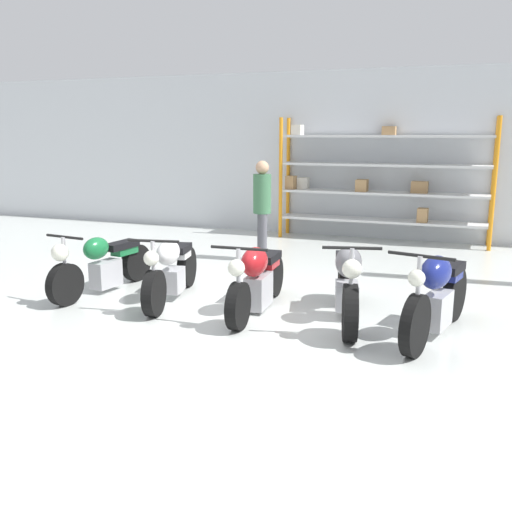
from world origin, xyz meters
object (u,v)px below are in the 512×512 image
at_px(motorcycle_blue, 437,295).
at_px(motorcycle_red, 257,279).
at_px(shelving_rack, 379,179).
at_px(motorcycle_white, 171,269).
at_px(person_browsing, 262,202).
at_px(motorcycle_grey, 347,284).
at_px(motorcycle_green, 102,264).

bearing_deg(motorcycle_blue, motorcycle_red, -80.56).
relative_size(shelving_rack, motorcycle_blue, 2.13).
xyz_separation_m(motorcycle_white, person_browsing, (0.34, 2.77, 0.63)).
distance_m(motorcycle_red, motorcycle_grey, 1.17).
relative_size(motorcycle_white, motorcycle_grey, 0.97).
xyz_separation_m(shelving_rack, motorcycle_green, (-3.14, -5.44, -0.91)).
bearing_deg(motorcycle_grey, shelving_rack, 170.59).
bearing_deg(motorcycle_blue, person_browsing, -119.46).
xyz_separation_m(motorcycle_grey, motorcycle_blue, (1.07, -0.22, 0.03)).
height_order(motorcycle_white, motorcycle_blue, motorcycle_blue).
bearing_deg(motorcycle_green, motorcycle_red, 95.88).
bearing_deg(person_browsing, motorcycle_white, 48.48).
relative_size(motorcycle_green, motorcycle_white, 1.01).
xyz_separation_m(shelving_rack, person_browsing, (-1.66, -2.68, -0.26)).
bearing_deg(person_browsing, motorcycle_green, 27.50).
height_order(shelving_rack, motorcycle_green, shelving_rack).
bearing_deg(shelving_rack, person_browsing, -121.88).
distance_m(shelving_rack, person_browsing, 3.16).
relative_size(shelving_rack, person_browsing, 2.45).
bearing_deg(motorcycle_grey, motorcycle_red, -101.90).
bearing_deg(motorcycle_green, motorcycle_white, 97.29).
bearing_deg(shelving_rack, motorcycle_green, -119.97).
distance_m(shelving_rack, motorcycle_white, 5.87).
xyz_separation_m(motorcycle_green, motorcycle_grey, (3.58, -0.02, 0.05)).
relative_size(motorcycle_red, person_browsing, 1.15).
bearing_deg(motorcycle_blue, motorcycle_white, -79.91).
bearing_deg(person_browsing, motorcycle_grey, 92.65).
bearing_deg(motorcycle_grey, person_browsing, -156.95).
height_order(motorcycle_grey, person_browsing, person_browsing).
bearing_deg(motorcycle_green, person_browsing, 159.39).
bearing_deg(motorcycle_red, person_browsing, -163.82).
bearing_deg(motorcycle_grey, motorcycle_green, -104.41).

